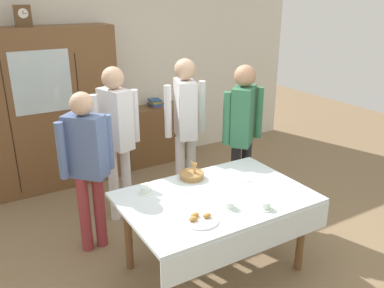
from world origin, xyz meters
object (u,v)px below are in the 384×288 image
tea_cup_back_edge (266,206)px  dining_table (217,207)px  book_stack (155,103)px  person_behind_table_right (87,158)px  wall_cabinet (42,111)px  person_beside_shelf (185,119)px  tea_cup_far_right (230,205)px  tea_cup_front_edge (145,190)px  mantel_clock (23,16)px  bread_basket (192,175)px  pastry_plate (200,219)px  spoon_mid_right (247,182)px  person_near_right_end (116,129)px  person_by_cabinet (243,126)px  spoon_center (188,193)px  bookshelf_low (156,134)px

tea_cup_back_edge → dining_table: bearing=121.5°
book_stack → person_behind_table_right: size_ratio=0.14×
wall_cabinet → person_beside_shelf: wall_cabinet is taller
tea_cup_far_right → tea_cup_front_edge: bearing=129.0°
mantel_clock → bread_basket: size_ratio=1.00×
pastry_plate → spoon_mid_right: (0.74, 0.35, -0.01)m
person_near_right_end → book_stack: bearing=50.4°
tea_cup_far_right → person_by_cabinet: person_by_cabinet is taller
pastry_plate → wall_cabinet: bearing=101.3°
dining_table → wall_cabinet: bearing=109.2°
mantel_clock → spoon_center: (0.79, -2.40, -1.41)m
mantel_clock → bread_basket: (0.98, -2.15, -1.37)m
bread_basket → person_behind_table_right: (-0.85, 0.49, 0.18)m
book_stack → pastry_plate: (-1.01, -2.89, -0.14)m
bookshelf_low → bread_basket: (-0.68, -2.20, 0.37)m
tea_cup_far_right → wall_cabinet: bearing=107.4°
spoon_mid_right → person_near_right_end: bearing=122.5°
bookshelf_low → person_behind_table_right: size_ratio=0.62×
spoon_center → person_near_right_end: person_near_right_end is taller
bread_basket → person_near_right_end: bearing=113.4°
person_by_cabinet → pastry_plate: bearing=-139.2°
wall_cabinet → person_behind_table_right: (0.06, -1.66, -0.05)m
dining_table → person_by_cabinet: bearing=42.4°
tea_cup_back_edge → pastry_plate: (-0.56, 0.12, -0.01)m
wall_cabinet → pastry_plate: wall_cabinet is taller
spoon_center → person_behind_table_right: person_behind_table_right is taller
tea_cup_back_edge → tea_cup_far_right: bearing=147.2°
spoon_mid_right → tea_cup_far_right: bearing=-143.6°
bookshelf_low → person_behind_table_right: 2.35m
tea_cup_back_edge → person_near_right_end: size_ratio=0.08×
tea_cup_far_right → person_behind_table_right: size_ratio=0.08×
mantel_clock → pastry_plate: (0.64, -2.84, -1.40)m
pastry_plate → tea_cup_back_edge: bearing=-12.0°
tea_cup_front_edge → bookshelf_low: bearing=62.3°
spoon_mid_right → spoon_center: size_ratio=1.00×
tea_cup_front_edge → spoon_mid_right: bearing=-17.4°
bookshelf_low → tea_cup_front_edge: bearing=-117.7°
bookshelf_low → person_near_right_end: bearing=-129.6°
bookshelf_low → bread_basket: bearing=-107.1°
mantel_clock → bookshelf_low: size_ratio=0.24×
mantel_clock → tea_cup_far_right: mantel_clock is taller
dining_table → spoon_mid_right: bearing=14.7°
book_stack → tea_cup_front_edge: 2.55m
tea_cup_front_edge → tea_cup_far_right: size_ratio=1.00×
tea_cup_front_edge → tea_cup_far_right: same height
dining_table → tea_cup_far_right: 0.24m
spoon_center → person_by_cabinet: size_ratio=0.07×
tea_cup_back_edge → spoon_mid_right: tea_cup_back_edge is taller
person_by_cabinet → spoon_mid_right: bearing=-123.6°
bookshelf_low → tea_cup_back_edge: size_ratio=7.60×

